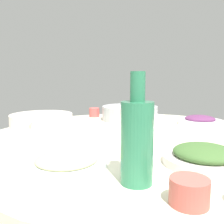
% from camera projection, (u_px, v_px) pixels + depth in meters
% --- Properties ---
extents(round_dining_table, '(1.30, 1.30, 0.76)m').
position_uv_depth(round_dining_table, '(139.00, 166.00, 1.02)').
color(round_dining_table, '#99999E').
rests_on(round_dining_table, ground).
extents(rice_bowl, '(0.31, 0.31, 0.09)m').
position_uv_depth(rice_bowl, '(130.00, 113.00, 1.39)').
color(rice_bowl, '#B2B5BA').
rests_on(rice_bowl, round_dining_table).
extents(soup_bowl, '(0.29, 0.28, 0.07)m').
position_uv_depth(soup_bowl, '(42.00, 122.00, 1.13)').
color(soup_bowl, white).
rests_on(soup_bowl, round_dining_table).
extents(dish_noodles, '(0.22, 0.22, 0.04)m').
position_uv_depth(dish_noodles, '(66.00, 162.00, 0.66)').
color(dish_noodles, silver).
rests_on(dish_noodles, round_dining_table).
extents(dish_greens, '(0.23, 0.23, 0.06)m').
position_uv_depth(dish_greens, '(204.00, 156.00, 0.68)').
color(dish_greens, silver).
rests_on(dish_greens, round_dining_table).
extents(dish_eggplant, '(0.22, 0.22, 0.05)m').
position_uv_depth(dish_eggplant, '(200.00, 121.00, 1.27)').
color(dish_eggplant, white).
rests_on(dish_eggplant, round_dining_table).
extents(green_bottle, '(0.07, 0.07, 0.26)m').
position_uv_depth(green_bottle, '(137.00, 140.00, 0.55)').
color(green_bottle, '#2F7C56').
rests_on(green_bottle, round_dining_table).
extents(tea_cup_near, '(0.08, 0.08, 0.05)m').
position_uv_depth(tea_cup_near, '(189.00, 191.00, 0.47)').
color(tea_cup_near, '#C1544B').
rests_on(tea_cup_near, round_dining_table).
extents(tea_cup_side, '(0.06, 0.06, 0.05)m').
position_uv_depth(tea_cup_side, '(94.00, 112.00, 1.51)').
color(tea_cup_side, '#C24C49').
rests_on(tea_cup_side, round_dining_table).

